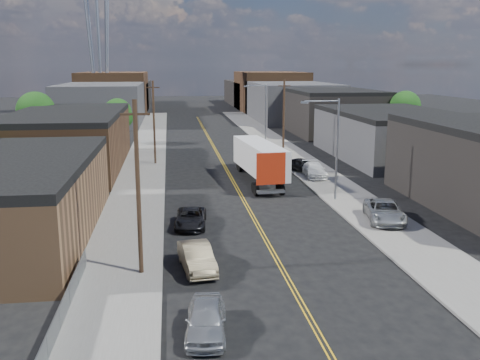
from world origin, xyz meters
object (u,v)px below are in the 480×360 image
object	(u,v)px
semi_truck	(257,158)
car_left_b	(197,257)
car_right_lot_a	(385,211)
car_right_lot_b	(314,170)
car_left_a	(206,319)
car_left_c	(191,218)
car_right_lot_c	(303,165)

from	to	relation	value
semi_truck	car_left_b	xyz separation A→B (m)	(-7.56, -24.38, -1.57)
car_right_lot_a	semi_truck	bearing A→B (deg)	125.03
semi_truck	car_right_lot_b	xyz separation A→B (m)	(6.20, 0.09, -1.46)
car_left_a	car_right_lot_a	xyz separation A→B (m)	(14.67, 15.48, 0.18)
car_left_a	car_left_b	size ratio (longest dim) A/B	0.94
car_left_c	car_right_lot_a	xyz separation A→B (m)	(14.67, -0.93, 0.27)
car_left_b	car_left_c	world-z (taller)	car_left_b
car_left_c	car_left_a	bearing A→B (deg)	-84.63
car_left_a	car_left_b	bearing A→B (deg)	95.73
car_left_a	car_right_lot_c	distance (m)	37.52
car_left_a	car_left_c	bearing A→B (deg)	95.73
car_right_lot_a	car_right_lot_c	bearing A→B (deg)	106.20
car_right_lot_a	car_right_lot_b	distance (m)	16.78
car_right_lot_a	car_right_lot_b	bearing A→B (deg)	105.03
car_left_b	car_left_c	distance (m)	8.64
car_left_b	car_right_lot_c	world-z (taller)	car_right_lot_c
car_left_b	car_right_lot_a	distance (m)	16.58
car_right_lot_a	car_right_lot_c	distance (m)	19.69
car_left_c	car_right_lot_a	distance (m)	14.70
car_right_lot_b	semi_truck	bearing A→B (deg)	-175.57
car_left_a	car_right_lot_a	world-z (taller)	car_right_lot_a
car_left_b	car_right_lot_c	xyz separation A→B (m)	(13.20, 27.35, 0.12)
car_left_a	car_right_lot_b	bearing A→B (deg)	72.62
semi_truck	car_left_a	xyz separation A→B (m)	(-7.56, -32.16, -1.60)
car_left_c	car_right_lot_a	world-z (taller)	car_right_lot_a
semi_truck	car_left_b	world-z (taller)	semi_truck
car_left_b	car_right_lot_b	xyz separation A→B (m)	(13.76, 24.47, 0.11)
semi_truck	car_right_lot_b	bearing A→B (deg)	-4.68
car_right_lot_b	car_right_lot_c	size ratio (longest dim) A/B	1.16
car_right_lot_a	car_left_b	bearing A→B (deg)	-140.36
car_left_b	semi_truck	bearing A→B (deg)	65.13
car_left_b	car_right_lot_c	distance (m)	30.37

